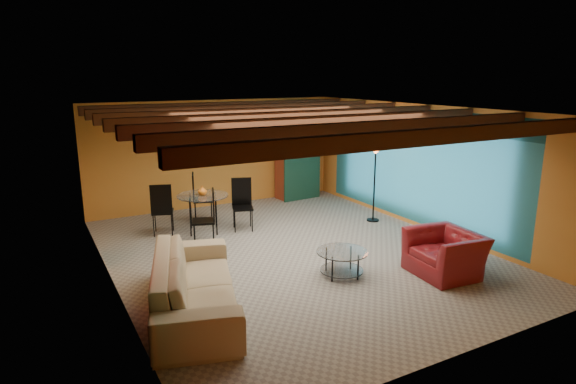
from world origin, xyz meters
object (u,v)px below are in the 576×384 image
coffee_table (342,263)px  armoire (297,162)px  floor_lamp (374,183)px  vase (202,176)px  potted_plant (297,117)px  sofa (195,283)px  armchair (445,253)px  dining_table (203,206)px

coffee_table → armoire: 5.47m
floor_lamp → vase: bearing=163.3°
coffee_table → potted_plant: size_ratio=1.76×
armoire → sofa: bearing=-136.7°
armchair → armoire: bearing=-179.1°
armchair → potted_plant: size_ratio=2.32×
armchair → floor_lamp: 3.21m
dining_table → floor_lamp: size_ratio=1.22×
sofa → armoire: 6.83m
armoire → floor_lamp: size_ratio=1.09×
armchair → dining_table: size_ratio=0.53×
armoire → vase: armoire is taller
vase → sofa: bearing=-111.0°
armchair → coffee_table: 1.76m
armoire → armchair: bearing=-98.9°
floor_lamp → potted_plant: bearing=99.2°
armoire → floor_lamp: bearing=-85.4°
sofa → potted_plant: (4.56, 5.05, 1.78)m
floor_lamp → sofa: bearing=-155.6°
sofa → floor_lamp: floor_lamp is taller
sofa → potted_plant: potted_plant is taller
sofa → floor_lamp: bearing=-49.1°
coffee_table → dining_table: dining_table is taller
sofa → floor_lamp: size_ratio=1.59×
dining_table → coffee_table: bearing=-69.5°
armchair → vase: bearing=-140.5°
armoire → coffee_table: bearing=-116.3°
dining_table → vase: size_ratio=10.87×
potted_plant → sofa: bearing=-132.1°
coffee_table → dining_table: bearing=110.5°
sofa → dining_table: 3.63m
armchair → armoire: 5.87m
armchair → floor_lamp: size_ratio=0.64×
floor_lamp → vase: floor_lamp is taller
floor_lamp → armchair: bearing=-106.3°
sofa → vase: (1.30, 3.38, 0.82)m
dining_table → vase: 0.67m
coffee_table → armoire: size_ratio=0.44×
dining_table → armchair: bearing=-55.8°
armchair → armoire: armoire is taller
floor_lamp → dining_table: bearing=163.3°
coffee_table → dining_table: 3.62m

